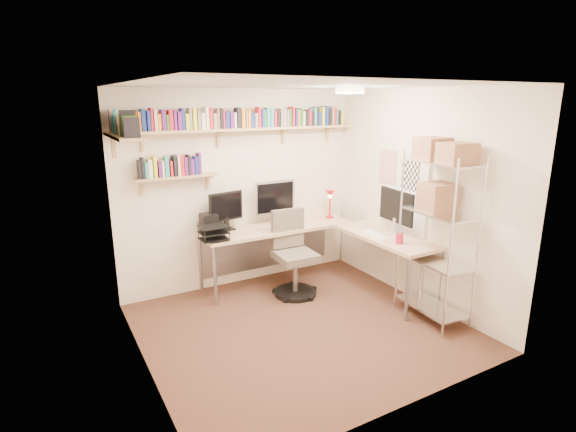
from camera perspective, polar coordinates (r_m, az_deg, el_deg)
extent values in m
plane|color=#482A1E|center=(4.96, 1.65, -13.94)|extent=(3.20, 3.20, 0.00)
cube|color=beige|center=(5.80, -5.95, 3.39)|extent=(3.20, 0.04, 2.50)
cube|color=beige|center=(3.95, -18.53, -2.70)|extent=(0.04, 3.00, 2.50)
cube|color=beige|center=(5.49, 16.22, 2.23)|extent=(0.04, 3.00, 2.50)
cube|color=beige|center=(3.37, 15.18, -5.39)|extent=(3.20, 0.04, 2.50)
cube|color=silver|center=(4.36, 1.90, 16.28)|extent=(3.20, 3.00, 0.04)
cube|color=white|center=(5.82, 12.50, 6.15)|extent=(0.01, 0.30, 0.42)
cube|color=white|center=(5.54, 15.22, 5.04)|extent=(0.01, 0.28, 0.38)
cylinder|color=#FFEAC6|center=(4.92, 7.87, 15.51)|extent=(0.30, 0.30, 0.06)
cube|color=tan|center=(5.59, -5.63, 10.94)|extent=(3.05, 0.25, 0.03)
cube|color=tan|center=(4.75, -20.12, 9.49)|extent=(0.25, 1.00, 0.03)
cube|color=tan|center=(5.39, -13.91, 4.87)|extent=(0.95, 0.20, 0.02)
cube|color=tan|center=(5.29, -18.02, 9.34)|extent=(0.03, 0.20, 0.20)
cube|color=tan|center=(5.54, -8.77, 10.08)|extent=(0.03, 0.20, 0.20)
cube|color=tan|center=(5.92, -0.48, 10.53)|extent=(0.03, 0.20, 0.20)
cube|color=tan|center=(6.29, 5.20, 10.72)|extent=(0.03, 0.20, 0.20)
cube|color=black|center=(5.17, -20.94, 11.25)|extent=(0.04, 0.15, 0.24)
cube|color=gray|center=(5.17, -20.45, 11.18)|extent=(0.04, 0.15, 0.22)
cube|color=teal|center=(5.18, -19.89, 11.11)|extent=(0.03, 0.13, 0.19)
cube|color=#5B1D6D|center=(5.19, -19.38, 11.18)|extent=(0.04, 0.14, 0.20)
cube|color=orange|center=(5.20, -18.89, 11.25)|extent=(0.03, 0.12, 0.20)
cube|color=orange|center=(5.21, -18.47, 11.30)|extent=(0.03, 0.14, 0.21)
cube|color=navy|center=(5.21, -17.95, 11.52)|extent=(0.04, 0.12, 0.24)
cube|color=navy|center=(5.23, -17.39, 11.45)|extent=(0.04, 0.14, 0.21)
cube|color=red|center=(5.23, -17.03, 11.65)|extent=(0.02, 0.15, 0.25)
cube|color=#EEE6CF|center=(5.24, -16.57, 11.59)|extent=(0.03, 0.13, 0.23)
cube|color=orange|center=(5.25, -16.15, 11.36)|extent=(0.03, 0.13, 0.18)
cube|color=#5B1D6D|center=(5.26, -15.63, 11.66)|extent=(0.04, 0.13, 0.23)
cube|color=#266822|center=(5.28, -15.17, 11.39)|extent=(0.03, 0.13, 0.17)
cube|color=red|center=(5.28, -14.75, 11.69)|extent=(0.04, 0.12, 0.22)
cube|color=#5B1D6D|center=(5.30, -14.26, 11.70)|extent=(0.03, 0.13, 0.22)
cube|color=#5B1D6D|center=(5.31, -13.73, 11.67)|extent=(0.04, 0.13, 0.20)
cube|color=navy|center=(5.32, -13.33, 11.90)|extent=(0.03, 0.14, 0.24)
cube|color=yellow|center=(5.34, -12.79, 11.60)|extent=(0.04, 0.12, 0.18)
cube|color=gray|center=(5.35, -12.41, 11.97)|extent=(0.03, 0.12, 0.24)
cube|color=yellow|center=(5.36, -11.92, 11.98)|extent=(0.04, 0.14, 0.24)
cube|color=gray|center=(5.38, -11.39, 11.86)|extent=(0.03, 0.14, 0.21)
cube|color=#EEE6CF|center=(5.39, -10.88, 11.77)|extent=(0.04, 0.14, 0.19)
cube|color=#EEE6CF|center=(5.41, -10.42, 12.12)|extent=(0.03, 0.15, 0.25)
cube|color=red|center=(5.42, -9.94, 12.13)|extent=(0.04, 0.13, 0.24)
cube|color=gray|center=(5.44, -9.44, 11.81)|extent=(0.04, 0.15, 0.18)
cube|color=gray|center=(5.46, -8.97, 12.14)|extent=(0.03, 0.11, 0.23)
cube|color=black|center=(5.47, -8.67, 12.16)|extent=(0.03, 0.15, 0.24)
cube|color=red|center=(5.48, -8.30, 12.12)|extent=(0.02, 0.12, 0.23)
cube|color=navy|center=(5.50, -7.89, 11.99)|extent=(0.04, 0.13, 0.20)
cube|color=#5B1D6D|center=(5.52, -7.36, 12.03)|extent=(0.04, 0.14, 0.20)
cube|color=#EEE6CF|center=(5.53, -6.91, 11.97)|extent=(0.03, 0.13, 0.18)
cube|color=black|center=(5.55, -6.43, 12.30)|extent=(0.04, 0.12, 0.24)
cube|color=orange|center=(5.58, -5.89, 12.22)|extent=(0.04, 0.12, 0.22)
cube|color=gray|center=(5.59, -5.45, 12.18)|extent=(0.02, 0.12, 0.21)
cube|color=orange|center=(5.61, -5.13, 12.23)|extent=(0.03, 0.13, 0.22)
cube|color=navy|center=(5.63, -4.70, 12.05)|extent=(0.04, 0.12, 0.18)
cube|color=gray|center=(5.65, -4.24, 12.03)|extent=(0.04, 0.12, 0.17)
cube|color=red|center=(5.67, -3.84, 12.42)|extent=(0.03, 0.12, 0.25)
cube|color=navy|center=(5.68, -3.45, 12.30)|extent=(0.03, 0.15, 0.22)
cube|color=#266822|center=(5.70, -3.11, 12.27)|extent=(0.03, 0.12, 0.21)
cube|color=teal|center=(5.72, -2.72, 12.41)|extent=(0.04, 0.12, 0.24)
cube|color=teal|center=(5.74, -2.24, 12.39)|extent=(0.04, 0.11, 0.23)
cube|color=red|center=(5.76, -1.84, 12.23)|extent=(0.03, 0.13, 0.19)
cube|color=black|center=(5.79, -1.41, 12.13)|extent=(0.03, 0.11, 0.17)
cube|color=gray|center=(5.81, -1.02, 12.41)|extent=(0.03, 0.13, 0.23)
cube|color=gray|center=(5.83, -0.65, 12.37)|extent=(0.04, 0.13, 0.22)
cube|color=gray|center=(5.85, -0.30, 12.33)|extent=(0.03, 0.15, 0.21)
cube|color=#266822|center=(5.87, 0.08, 12.38)|extent=(0.03, 0.12, 0.22)
cube|color=red|center=(5.89, 0.42, 12.53)|extent=(0.03, 0.14, 0.25)
cube|color=navy|center=(5.91, 0.76, 12.48)|extent=(0.02, 0.15, 0.23)
cube|color=orange|center=(5.93, 1.07, 12.35)|extent=(0.03, 0.15, 0.20)
cube|color=#266822|center=(5.95, 1.42, 12.45)|extent=(0.03, 0.15, 0.22)
cube|color=#EEE6CF|center=(5.97, 1.78, 12.27)|extent=(0.03, 0.13, 0.18)
cube|color=black|center=(6.00, 2.19, 12.34)|extent=(0.04, 0.12, 0.20)
cube|color=red|center=(6.02, 2.56, 12.39)|extent=(0.04, 0.13, 0.21)
cube|color=black|center=(6.04, 2.89, 12.24)|extent=(0.04, 0.14, 0.18)
cube|color=teal|center=(6.06, 3.20, 12.51)|extent=(0.03, 0.14, 0.23)
cube|color=black|center=(6.08, 3.49, 12.55)|extent=(0.02, 0.14, 0.24)
cube|color=navy|center=(6.10, 3.82, 12.23)|extent=(0.04, 0.11, 0.17)
cube|color=yellow|center=(6.13, 4.22, 12.54)|extent=(0.04, 0.14, 0.24)
cube|color=navy|center=(6.16, 4.64, 12.60)|extent=(0.04, 0.14, 0.25)
cube|color=black|center=(6.19, 5.04, 12.43)|extent=(0.04, 0.14, 0.21)
cube|color=gray|center=(6.21, 5.41, 12.58)|extent=(0.03, 0.14, 0.24)
cube|color=red|center=(6.24, 5.71, 12.54)|extent=(0.03, 0.14, 0.24)
cube|color=teal|center=(6.26, 6.02, 12.30)|extent=(0.02, 0.11, 0.18)
cube|color=black|center=(6.28, 6.29, 12.34)|extent=(0.03, 0.13, 0.19)
cube|color=yellow|center=(6.30, 6.59, 12.30)|extent=(0.03, 0.13, 0.18)
cube|color=black|center=(4.33, -19.24, 10.55)|extent=(0.14, 0.04, 0.18)
cube|color=orange|center=(4.37, -19.37, 10.58)|extent=(0.12, 0.03, 0.18)
cube|color=#266822|center=(4.42, -19.49, 10.67)|extent=(0.12, 0.04, 0.19)
cube|color=black|center=(4.47, -19.65, 11.02)|extent=(0.15, 0.04, 0.24)
cube|color=black|center=(4.52, -19.76, 11.01)|extent=(0.13, 0.04, 0.24)
cube|color=navy|center=(4.56, -19.82, 10.65)|extent=(0.11, 0.02, 0.18)
cube|color=yellow|center=(4.61, -19.95, 10.84)|extent=(0.11, 0.04, 0.20)
cube|color=#EEE6CF|center=(4.65, -20.07, 11.10)|extent=(0.13, 0.03, 0.24)
cube|color=gray|center=(4.70, -20.13, 10.68)|extent=(0.13, 0.03, 0.17)
cube|color=#5B1D6D|center=(4.73, -20.21, 10.71)|extent=(0.13, 0.04, 0.17)
cube|color=teal|center=(4.78, -20.31, 10.83)|extent=(0.12, 0.03, 0.19)
cube|color=teal|center=(4.83, -20.44, 11.18)|extent=(0.14, 0.04, 0.25)
cube|color=gray|center=(4.87, -20.52, 11.18)|extent=(0.12, 0.03, 0.25)
cube|color=black|center=(4.90, -20.58, 11.00)|extent=(0.12, 0.03, 0.21)
cube|color=black|center=(4.95, -20.65, 10.87)|extent=(0.12, 0.03, 0.19)
cube|color=teal|center=(4.99, -20.72, 10.83)|extent=(0.13, 0.04, 0.18)
cube|color=gray|center=(5.03, -20.83, 11.13)|extent=(0.13, 0.03, 0.23)
cube|color=#266822|center=(5.06, -20.88, 10.99)|extent=(0.12, 0.02, 0.20)
cube|color=#EEE6CF|center=(5.10, -20.98, 11.23)|extent=(0.13, 0.04, 0.24)
cube|color=#5B1D6D|center=(5.14, -21.04, 11.22)|extent=(0.13, 0.03, 0.23)
cube|color=black|center=(5.27, -18.38, 5.62)|extent=(0.02, 0.13, 0.21)
cube|color=black|center=(5.28, -18.03, 5.81)|extent=(0.03, 0.13, 0.23)
cube|color=teal|center=(5.29, -17.60, 5.56)|extent=(0.03, 0.11, 0.18)
cube|color=#EEE6CF|center=(5.30, -17.17, 5.77)|extent=(0.04, 0.11, 0.21)
cube|color=yellow|center=(5.31, -16.61, 6.02)|extent=(0.04, 0.12, 0.24)
cube|color=#5B1D6D|center=(5.32, -16.08, 5.75)|extent=(0.03, 0.14, 0.18)
cube|color=#EEE6CF|center=(5.33, -15.70, 5.81)|extent=(0.02, 0.13, 0.19)
cube|color=teal|center=(5.34, -15.22, 6.09)|extent=(0.04, 0.12, 0.23)
cube|color=red|center=(5.35, -14.71, 5.87)|extent=(0.03, 0.14, 0.18)
cube|color=black|center=(5.36, -14.28, 6.21)|extent=(0.03, 0.13, 0.24)
cube|color=#EEE6CF|center=(5.37, -13.82, 6.31)|extent=(0.03, 0.13, 0.25)
cube|color=red|center=(5.38, -13.41, 6.30)|extent=(0.04, 0.12, 0.24)
cube|color=#5B1D6D|center=(5.40, -12.95, 6.22)|extent=(0.04, 0.13, 0.21)
cube|color=black|center=(5.41, -12.58, 6.37)|extent=(0.03, 0.15, 0.23)
cube|color=#5B1D6D|center=(5.42, -12.17, 6.15)|extent=(0.04, 0.13, 0.18)
cube|color=navy|center=(5.43, -11.68, 6.34)|extent=(0.04, 0.12, 0.21)
cube|color=#5B1D6D|center=(5.44, -11.27, 6.58)|extent=(0.03, 0.12, 0.25)
cube|color=#DDB590|center=(5.82, -1.53, -1.46)|extent=(2.01, 0.63, 0.04)
cube|color=#DDB590|center=(5.58, 12.64, -2.56)|extent=(0.63, 1.37, 0.04)
cylinder|color=gray|center=(5.36, -9.22, -7.53)|extent=(0.04, 0.04, 0.74)
cylinder|color=gray|center=(5.82, -11.06, -5.78)|extent=(0.04, 0.04, 0.74)
cylinder|color=gray|center=(6.80, 6.88, -2.61)|extent=(0.04, 0.04, 0.74)
cylinder|color=gray|center=(5.11, 14.95, -9.00)|extent=(0.04, 0.04, 0.74)
cylinder|color=gray|center=(5.47, 18.95, -7.70)|extent=(0.04, 0.04, 0.74)
cube|color=gray|center=(6.16, -2.71, -3.86)|extent=(1.90, 0.02, 0.58)
cube|color=silver|center=(5.87, -1.68, 2.38)|extent=(0.58, 0.03, 0.44)
cube|color=black|center=(5.85, -1.58, 2.34)|extent=(0.52, 0.00, 0.38)
cube|color=black|center=(5.60, -7.90, 1.20)|extent=(0.46, 0.03, 0.36)
cube|color=black|center=(5.62, 13.60, 1.21)|extent=(0.03, 0.61, 0.40)
cube|color=white|center=(5.61, 13.44, 1.18)|extent=(0.00, 0.55, 0.34)
cube|color=white|center=(5.68, -0.16, -1.57)|extent=(0.44, 0.14, 0.02)
cube|color=white|center=(5.50, 11.06, -2.38)|extent=(0.14, 0.42, 0.02)
cylinder|color=red|center=(6.24, 5.30, -0.11)|extent=(0.11, 0.11, 0.02)
cylinder|color=red|center=(6.20, 5.33, 1.30)|extent=(0.03, 0.03, 0.30)
cone|color=red|center=(6.16, 5.37, 2.83)|extent=(0.13, 0.13, 0.09)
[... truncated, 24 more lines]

